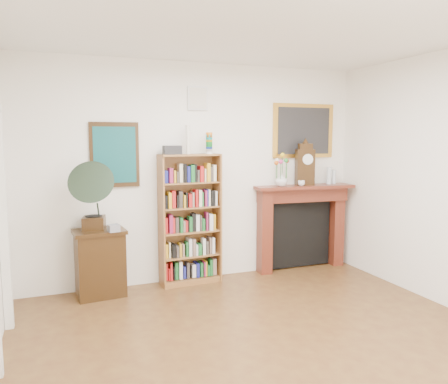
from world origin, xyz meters
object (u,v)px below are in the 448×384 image
object	(u,v)px
bookshelf	(190,212)
bottle_left	(329,176)
teacup	(301,183)
bottle_right	(334,177)
fireplace	(301,219)
mantel_clock	(305,165)
flower_vase	(281,180)
side_cabinet	(100,263)
gramophone	(94,192)
cd_stack	(114,228)

from	to	relation	value
bookshelf	bottle_left	bearing A→B (deg)	-3.17
teacup	bottle_right	xyz separation A→B (m)	(0.59, 0.09, 0.06)
fireplace	bottle_left	world-z (taller)	bottle_left
mantel_clock	bottle_left	xyz separation A→B (m)	(0.39, -0.01, -0.16)
flower_vase	teacup	distance (m)	0.29
side_cabinet	gramophone	size ratio (longest dim) A/B	0.98
cd_stack	fireplace	bearing A→B (deg)	6.16
side_cabinet	bottle_right	world-z (taller)	bottle_right
bookshelf	mantel_clock	bearing A→B (deg)	-2.84
side_cabinet	bottle_right	size ratio (longest dim) A/B	3.96
fireplace	teacup	world-z (taller)	teacup
fireplace	flower_vase	size ratio (longest dim) A/B	8.51
bottle_left	bookshelf	bearing A→B (deg)	-179.91
flower_vase	bottle_left	distance (m)	0.77
bottle_left	bottle_right	bearing A→B (deg)	10.52
bookshelf	flower_vase	world-z (taller)	bookshelf
bookshelf	side_cabinet	size ratio (longest dim) A/B	2.40
bookshelf	mantel_clock	xyz separation A→B (m)	(1.67, 0.01, 0.56)
fireplace	mantel_clock	xyz separation A→B (m)	(0.02, -0.04, 0.77)
gramophone	cd_stack	world-z (taller)	gramophone
bookshelf	flower_vase	xyz separation A→B (m)	(1.29, -0.00, 0.36)
bookshelf	teacup	xyz separation A→B (m)	(1.57, -0.07, 0.32)
flower_vase	gramophone	bearing A→B (deg)	-176.44
bottle_right	cd_stack	bearing A→B (deg)	-175.40
flower_vase	teacup	xyz separation A→B (m)	(0.27, -0.07, -0.05)
teacup	bottle_left	distance (m)	0.51
side_cabinet	teacup	world-z (taller)	teacup
side_cabinet	gramophone	bearing A→B (deg)	-125.73
bottle_right	fireplace	bearing A→B (deg)	176.54
flower_vase	bottle_right	bearing A→B (deg)	1.67
bookshelf	gramophone	world-z (taller)	bookshelf
gramophone	teacup	bearing A→B (deg)	13.44
bottle_left	bottle_right	distance (m)	0.10
teacup	side_cabinet	bearing A→B (deg)	-179.89
side_cabinet	gramophone	world-z (taller)	gramophone
gramophone	bottle_left	bearing A→B (deg)	14.45
side_cabinet	flower_vase	size ratio (longest dim) A/B	4.67
fireplace	cd_stack	xyz separation A→B (m)	(-2.62, -0.28, 0.12)
gramophone	mantel_clock	xyz separation A→B (m)	(2.84, 0.17, 0.23)
gramophone	bottle_right	world-z (taller)	gramophone
fireplace	teacup	bearing A→B (deg)	-118.59
teacup	bottle_left	xyz separation A→B (m)	(0.49, 0.07, 0.08)
cd_stack	flower_vase	world-z (taller)	flower_vase
bottle_left	mantel_clock	bearing A→B (deg)	178.70
bookshelf	teacup	size ratio (longest dim) A/B	19.77
fireplace	bottle_right	xyz separation A→B (m)	(0.51, -0.03, 0.59)
flower_vase	mantel_clock	bearing A→B (deg)	2.49
side_cabinet	mantel_clock	world-z (taller)	mantel_clock
flower_vase	bottle_left	bearing A→B (deg)	0.55
gramophone	flower_vase	xyz separation A→B (m)	(2.47, 0.15, 0.04)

